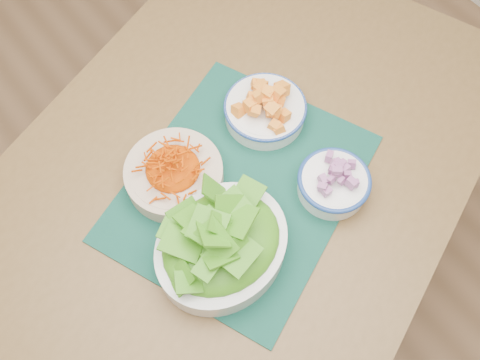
# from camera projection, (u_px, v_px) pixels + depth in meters

# --- Properties ---
(table) EXTENTS (1.57, 1.30, 0.75)m
(table) POSITION_uv_depth(u_px,v_px,m) (231.00, 194.00, 1.20)
(table) COLOR brown
(table) RESTS_ON ground
(placemat) EXTENTS (0.64, 0.59, 0.00)m
(placemat) POSITION_uv_depth(u_px,v_px,m) (240.00, 187.00, 1.11)
(placemat) COLOR #092E25
(placemat) RESTS_ON table
(carrot_bowl) EXTENTS (0.27, 0.27, 0.08)m
(carrot_bowl) POSITION_uv_depth(u_px,v_px,m) (174.00, 172.00, 1.09)
(carrot_bowl) COLOR beige
(carrot_bowl) RESTS_ON placemat
(squash_bowl) EXTENTS (0.23, 0.23, 0.09)m
(squash_bowl) POSITION_uv_depth(u_px,v_px,m) (265.00, 106.00, 1.15)
(squash_bowl) COLOR white
(squash_bowl) RESTS_ON placemat
(lettuce_bowl) EXTENTS (0.30, 0.27, 0.13)m
(lettuce_bowl) POSITION_uv_depth(u_px,v_px,m) (221.00, 242.00, 0.99)
(lettuce_bowl) COLOR silver
(lettuce_bowl) RESTS_ON placemat
(onion_bowl) EXTENTS (0.17, 0.17, 0.08)m
(onion_bowl) POSITION_uv_depth(u_px,v_px,m) (334.00, 181.00, 1.08)
(onion_bowl) COLOR white
(onion_bowl) RESTS_ON placemat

